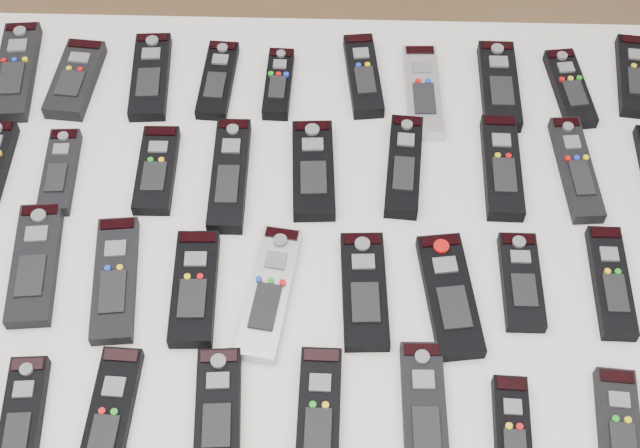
{
  "coord_description": "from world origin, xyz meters",
  "views": [
    {
      "loc": [
        0.09,
        -0.58,
        1.83
      ],
      "look_at": [
        0.07,
        0.13,
        0.8
      ],
      "focal_mm": 50.0,
      "sensor_mm": 36.0,
      "label": 1
    }
  ],
  "objects_px": {
    "remote_11": "(60,172)",
    "remote_17": "(576,169)",
    "remote_0": "(16,71)",
    "remote_32": "(218,412)",
    "remote_5": "(363,76)",
    "remote_8": "(570,88)",
    "remote_34": "(424,415)",
    "remote_7": "(499,85)",
    "remote_20": "(35,264)",
    "remote_35": "(513,437)",
    "remote_1": "(75,79)",
    "remote_22": "(195,288)",
    "remote_2": "(150,76)",
    "remote_30": "(22,421)",
    "remote_23": "(270,292)",
    "remote_24": "(364,290)",
    "remote_9": "(637,76)",
    "remote_25": "(450,295)",
    "remote_6": "(422,92)",
    "remote_12": "(157,170)",
    "remote_33": "(319,416)",
    "remote_13": "(230,175)",
    "remote_31": "(108,423)",
    "remote_27": "(611,282)",
    "remote_21": "(115,279)",
    "remote_16": "(502,167)",
    "table": "(320,254)",
    "remote_26": "(521,282)",
    "remote_4": "(279,84)",
    "remote_3": "(218,80)",
    "remote_36": "(619,430)"
  },
  "relations": [
    {
      "from": "remote_11",
      "to": "remote_17",
      "type": "xyz_separation_m",
      "value": [
        0.77,
        0.03,
        -0.0
      ]
    },
    {
      "from": "remote_0",
      "to": "remote_32",
      "type": "height_order",
      "value": "same"
    },
    {
      "from": "remote_5",
      "to": "remote_8",
      "type": "relative_size",
      "value": 1.07
    },
    {
      "from": "remote_0",
      "to": "remote_34",
      "type": "relative_size",
      "value": 1.05
    },
    {
      "from": "remote_7",
      "to": "remote_20",
      "type": "relative_size",
      "value": 0.93
    },
    {
      "from": "remote_35",
      "to": "remote_5",
      "type": "bearing_deg",
      "value": 108.93
    },
    {
      "from": "remote_1",
      "to": "remote_22",
      "type": "distance_m",
      "value": 0.45
    },
    {
      "from": "remote_2",
      "to": "remote_30",
      "type": "xyz_separation_m",
      "value": [
        -0.08,
        -0.59,
        0.0
      ]
    },
    {
      "from": "remote_23",
      "to": "remote_32",
      "type": "height_order",
      "value": "remote_32"
    },
    {
      "from": "remote_2",
      "to": "remote_32",
      "type": "height_order",
      "value": "remote_32"
    },
    {
      "from": "remote_17",
      "to": "remote_24",
      "type": "distance_m",
      "value": 0.38
    },
    {
      "from": "remote_20",
      "to": "remote_30",
      "type": "height_order",
      "value": "same"
    },
    {
      "from": "remote_2",
      "to": "remote_34",
      "type": "relative_size",
      "value": 0.92
    },
    {
      "from": "remote_9",
      "to": "remote_25",
      "type": "xyz_separation_m",
      "value": [
        -0.33,
        -0.42,
        0.0
      ]
    },
    {
      "from": "remote_30",
      "to": "remote_35",
      "type": "distance_m",
      "value": 0.6
    },
    {
      "from": "remote_1",
      "to": "remote_5",
      "type": "relative_size",
      "value": 0.94
    },
    {
      "from": "remote_23",
      "to": "remote_11",
      "type": "bearing_deg",
      "value": 156.54
    },
    {
      "from": "remote_0",
      "to": "remote_7",
      "type": "relative_size",
      "value": 1.14
    },
    {
      "from": "remote_6",
      "to": "remote_24",
      "type": "xyz_separation_m",
      "value": [
        -0.09,
        -0.36,
        -0.0
      ]
    },
    {
      "from": "remote_9",
      "to": "remote_12",
      "type": "xyz_separation_m",
      "value": [
        -0.75,
        -0.21,
        0.0
      ]
    },
    {
      "from": "remote_1",
      "to": "remote_24",
      "type": "bearing_deg",
      "value": -34.14
    },
    {
      "from": "remote_8",
      "to": "remote_33",
      "type": "height_order",
      "value": "remote_33"
    },
    {
      "from": "remote_13",
      "to": "remote_31",
      "type": "height_order",
      "value": "remote_13"
    },
    {
      "from": "remote_27",
      "to": "remote_7",
      "type": "bearing_deg",
      "value": 109.37
    },
    {
      "from": "remote_21",
      "to": "remote_34",
      "type": "relative_size",
      "value": 1.0
    },
    {
      "from": "remote_22",
      "to": "remote_32",
      "type": "height_order",
      "value": "same"
    },
    {
      "from": "remote_8",
      "to": "remote_13",
      "type": "relative_size",
      "value": 0.79
    },
    {
      "from": "remote_22",
      "to": "remote_32",
      "type": "bearing_deg",
      "value": -76.53
    },
    {
      "from": "remote_11",
      "to": "remote_16",
      "type": "distance_m",
      "value": 0.66
    },
    {
      "from": "remote_17",
      "to": "remote_21",
      "type": "height_order",
      "value": "remote_17"
    },
    {
      "from": "table",
      "to": "remote_31",
      "type": "xyz_separation_m",
      "value": [
        -0.25,
        -0.3,
        0.07
      ]
    },
    {
      "from": "remote_6",
      "to": "remote_26",
      "type": "height_order",
      "value": "remote_6"
    },
    {
      "from": "remote_20",
      "to": "remote_23",
      "type": "xyz_separation_m",
      "value": [
        0.33,
        -0.04,
        -0.0
      ]
    },
    {
      "from": "remote_13",
      "to": "remote_21",
      "type": "height_order",
      "value": "remote_13"
    },
    {
      "from": "remote_23",
      "to": "remote_32",
      "type": "bearing_deg",
      "value": -99.21
    },
    {
      "from": "table",
      "to": "remote_27",
      "type": "relative_size",
      "value": 7.29
    },
    {
      "from": "remote_20",
      "to": "remote_4",
      "type": "bearing_deg",
      "value": 42.29
    },
    {
      "from": "remote_4",
      "to": "remote_0",
      "type": "bearing_deg",
      "value": 179.83
    },
    {
      "from": "remote_9",
      "to": "remote_20",
      "type": "height_order",
      "value": "remote_20"
    },
    {
      "from": "remote_6",
      "to": "remote_34",
      "type": "height_order",
      "value": "remote_6"
    },
    {
      "from": "remote_6",
      "to": "remote_32",
      "type": "distance_m",
      "value": 0.61
    },
    {
      "from": "remote_4",
      "to": "remote_30",
      "type": "distance_m",
      "value": 0.64
    },
    {
      "from": "remote_3",
      "to": "remote_16",
      "type": "height_order",
      "value": "remote_16"
    },
    {
      "from": "remote_36",
      "to": "remote_17",
      "type": "bearing_deg",
      "value": 93.93
    },
    {
      "from": "remote_1",
      "to": "remote_30",
      "type": "xyz_separation_m",
      "value": [
        0.04,
        -0.58,
        -0.0
      ]
    },
    {
      "from": "remote_16",
      "to": "remote_22",
      "type": "xyz_separation_m",
      "value": [
        -0.43,
        -0.22,
        0.0
      ]
    },
    {
      "from": "remote_0",
      "to": "remote_1",
      "type": "height_order",
      "value": "same"
    },
    {
      "from": "remote_17",
      "to": "remote_33",
      "type": "distance_m",
      "value": 0.55
    },
    {
      "from": "remote_33",
      "to": "remote_34",
      "type": "height_order",
      "value": "remote_33"
    },
    {
      "from": "remote_7",
      "to": "remote_20",
      "type": "height_order",
      "value": "remote_7"
    }
  ]
}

